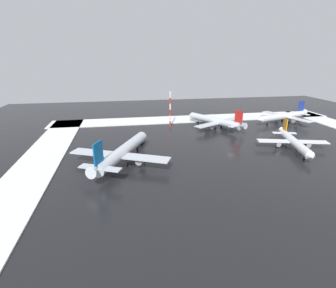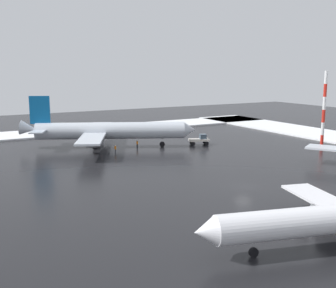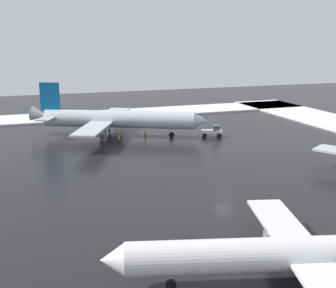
% 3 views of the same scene
% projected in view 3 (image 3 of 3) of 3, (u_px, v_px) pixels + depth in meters
% --- Properties ---
extents(ground_plane, '(240.00, 240.00, 0.00)m').
position_uv_depth(ground_plane, '(224.00, 193.00, 58.40)').
color(ground_plane, black).
extents(snow_bank_right, '(14.00, 116.00, 0.38)m').
position_uv_depth(snow_bank_right, '(118.00, 114.00, 119.74)').
color(snow_bank_right, white).
rests_on(snow_bank_right, ground_plane).
extents(airplane_far_rear, '(31.26, 36.76, 11.66)m').
position_uv_depth(airplane_far_rear, '(115.00, 119.00, 92.02)').
color(airplane_far_rear, silver).
rests_on(airplane_far_rear, ground_plane).
extents(airplane_distant_tail, '(25.40, 30.23, 9.12)m').
position_uv_depth(airplane_distant_tail, '(285.00, 254.00, 35.87)').
color(airplane_distant_tail, white).
rests_on(airplane_distant_tail, ground_plane).
extents(pushback_tug, '(3.60, 5.07, 2.50)m').
position_uv_depth(pushback_tug, '(213.00, 131.00, 92.36)').
color(pushback_tug, silver).
rests_on(pushback_tug, ground_plane).
extents(ground_crew_near_tug, '(0.36, 0.36, 1.71)m').
position_uv_depth(ground_crew_near_tug, '(119.00, 139.00, 86.19)').
color(ground_crew_near_tug, black).
rests_on(ground_crew_near_tug, ground_plane).
extents(ground_crew_by_nose_gear, '(0.36, 0.36, 1.71)m').
position_uv_depth(ground_crew_by_nose_gear, '(145.00, 133.00, 91.20)').
color(ground_crew_by_nose_gear, black).
rests_on(ground_crew_by_nose_gear, ground_plane).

